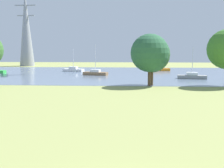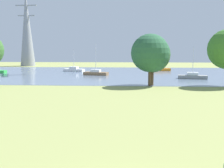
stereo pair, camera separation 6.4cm
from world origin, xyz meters
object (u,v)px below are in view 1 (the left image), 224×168
at_px(sailboat_orange, 159,69).
at_px(sailboat_gray, 192,76).
at_px(tree_west_near, 150,53).
at_px(sailboat_white, 73,70).
at_px(tree_east_far, 152,55).
at_px(electricity_pylon, 26,28).
at_px(sailboat_brown, 95,73).

distance_m(sailboat_orange, sailboat_gray, 18.15).
relative_size(sailboat_orange, sailboat_gray, 0.95).
xyz_separation_m(sailboat_gray, tree_west_near, (-7.90, -9.67, 4.03)).
xyz_separation_m(sailboat_white, tree_east_far, (15.77, -23.78, 3.83)).
height_order(sailboat_gray, electricity_pylon, electricity_pylon).
xyz_separation_m(sailboat_brown, electricity_pylon, (-24.55, 29.66, 10.87)).
bearing_deg(tree_west_near, electricity_pylon, 126.90).
bearing_deg(tree_west_near, tree_east_far, 51.85).
height_order(sailboat_gray, sailboat_white, sailboat_gray).
height_order(sailboat_white, tree_west_near, tree_west_near).
bearing_deg(sailboat_gray, sailboat_orange, 101.45).
xyz_separation_m(sailboat_gray, sailboat_white, (-23.33, 14.54, -0.00)).
bearing_deg(sailboat_white, sailboat_gray, -31.94).
xyz_separation_m(sailboat_white, electricity_pylon, (-18.46, 20.91, 10.88)).
bearing_deg(sailboat_gray, tree_east_far, -129.28).
bearing_deg(electricity_pylon, sailboat_white, -48.57).
bearing_deg(electricity_pylon, tree_west_near, -53.10).
height_order(sailboat_brown, electricity_pylon, electricity_pylon).
bearing_deg(sailboat_orange, sailboat_gray, -78.55).
xyz_separation_m(sailboat_gray, electricity_pylon, (-41.79, 35.46, 10.88)).
bearing_deg(sailboat_gray, sailboat_brown, 161.40).
xyz_separation_m(sailboat_orange, sailboat_brown, (-13.63, -11.99, 0.01)).
distance_m(tree_west_near, electricity_pylon, 56.85).
distance_m(sailboat_gray, tree_east_far, 12.54).
relative_size(sailboat_brown, tree_east_far, 0.88).
height_order(sailboat_gray, tree_east_far, tree_east_far).
height_order(sailboat_orange, electricity_pylon, electricity_pylon).
bearing_deg(sailboat_orange, sailboat_brown, -138.65).
bearing_deg(tree_east_far, tree_west_near, -128.15).
bearing_deg(sailboat_orange, sailboat_white, -170.64).
xyz_separation_m(tree_west_near, electricity_pylon, (-33.89, 45.13, 6.85)).
distance_m(sailboat_brown, tree_west_near, 18.51).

